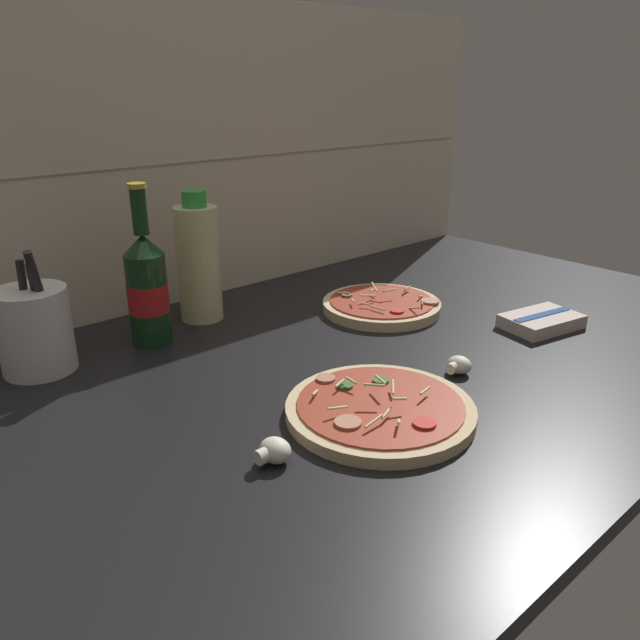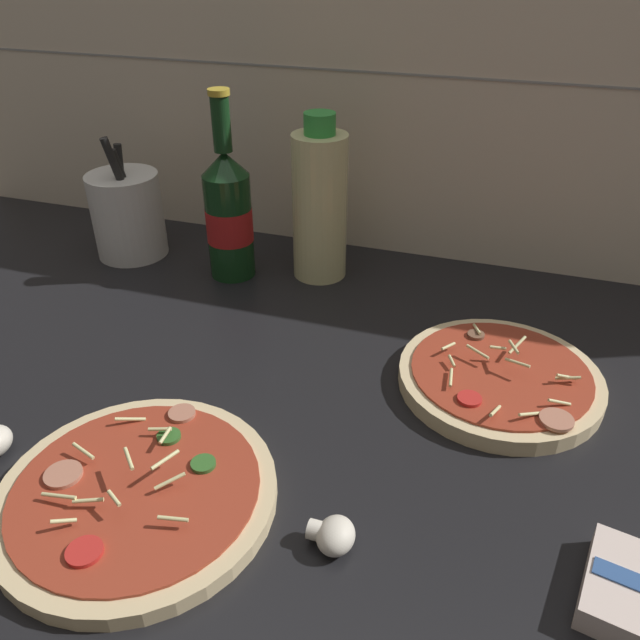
{
  "view_description": "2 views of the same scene",
  "coord_description": "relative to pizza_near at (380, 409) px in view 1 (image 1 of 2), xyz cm",
  "views": [
    {
      "loc": [
        -66.92,
        -63.66,
        44.85
      ],
      "look_at": [
        -2.67,
        8.23,
        7.64
      ],
      "focal_mm": 35.0,
      "sensor_mm": 36.0,
      "label": 1
    },
    {
      "loc": [
        16.67,
        -46.63,
        47.47
      ],
      "look_at": [
        -2.83,
        13.02,
        7.86
      ],
      "focal_mm": 35.0,
      "sensor_mm": 36.0,
      "label": 2
    }
  ],
  "objects": [
    {
      "name": "beer_bottle",
      "position": [
        -10.62,
        43.75,
        8.89
      ],
      "size": [
        6.86,
        6.86,
        27.16
      ],
      "color": "#143819",
      "rests_on": "counter_slab"
    },
    {
      "name": "mushroom_left",
      "position": [
        -17.35,
        0.89,
        0.51
      ],
      "size": [
        4.4,
        4.19,
        2.93
      ],
      "color": "white",
      "rests_on": "counter_slab"
    },
    {
      "name": "pizza_far",
      "position": [
        30.28,
        27.83,
        0.15
      ],
      "size": [
        23.05,
        23.05,
        5.16
      ],
      "color": "beige",
      "rests_on": "counter_slab"
    },
    {
      "name": "tile_backsplash",
      "position": [
        11.67,
        59.44,
        26.55
      ],
      "size": [
        160.0,
        1.13,
        60.0
      ],
      "color": "beige",
      "rests_on": "ground"
    },
    {
      "name": "dish_towel",
      "position": [
        45.57,
        2.4,
        0.26
      ],
      "size": [
        15.33,
        11.57,
        2.56
      ],
      "color": "beige",
      "rests_on": "counter_slab"
    },
    {
      "name": "utensil_crock",
      "position": [
        -28.97,
        45.13,
        5.81
      ],
      "size": [
        11.02,
        11.02,
        19.59
      ],
      "color": "silver",
      "rests_on": "counter_slab"
    },
    {
      "name": "pizza_near",
      "position": [
        0.0,
        0.0,
        0.0
      ],
      "size": [
        25.61,
        25.61,
        4.81
      ],
      "color": "beige",
      "rests_on": "counter_slab"
    },
    {
      "name": "oil_bottle",
      "position": [
        1.96,
        47.89,
        10.14
      ],
      "size": [
        7.96,
        7.96,
        24.12
      ],
      "color": "beige",
      "rests_on": "counter_slab"
    },
    {
      "name": "counter_slab",
      "position": [
        11.67,
        13.94,
        -2.2
      ],
      "size": [
        160.0,
        90.0,
        2.5
      ],
      "color": "black",
      "rests_on": "ground"
    },
    {
      "name": "mushroom_right",
      "position": [
        18.57,
        0.85,
        0.41
      ],
      "size": [
        4.09,
        3.9,
        2.73
      ],
      "color": "white",
      "rests_on": "counter_slab"
    }
  ]
}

